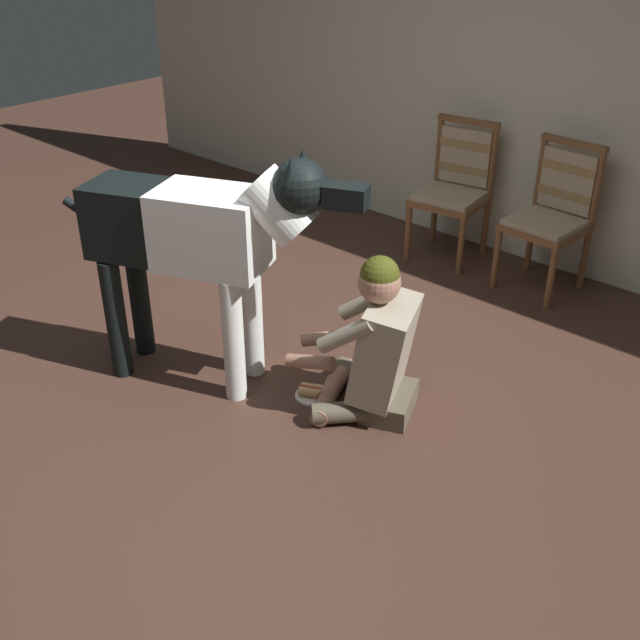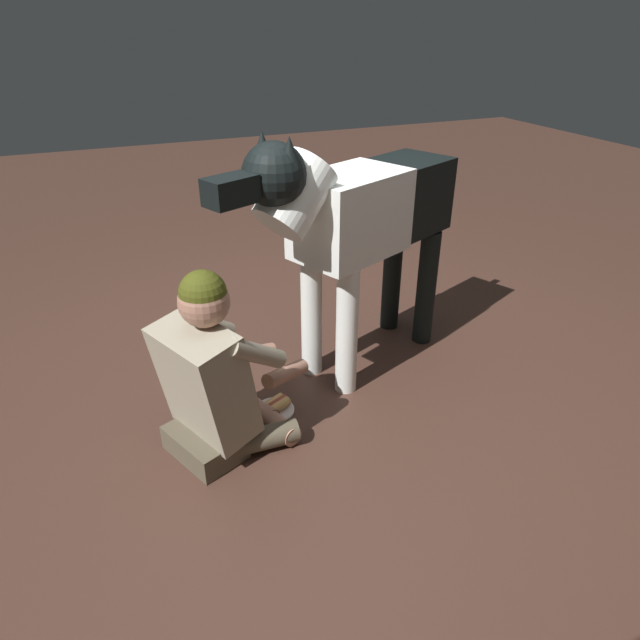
{
  "view_description": "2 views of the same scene",
  "coord_description": "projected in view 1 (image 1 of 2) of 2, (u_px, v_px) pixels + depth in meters",
  "views": [
    {
      "loc": [
        2.64,
        -2.27,
        2.39
      ],
      "look_at": [
        0.25,
        0.4,
        0.37
      ],
      "focal_mm": 43.24,
      "sensor_mm": 36.0,
      "label": 1
    },
    {
      "loc": [
        0.99,
        2.35,
        1.74
      ],
      "look_at": [
        0.12,
        0.29,
        0.5
      ],
      "focal_mm": 31.05,
      "sensor_mm": 36.0,
      "label": 2
    }
  ],
  "objects": [
    {
      "name": "back_wall",
      "position": [
        511.0,
        69.0,
        5.25
      ],
      "size": [
        7.69,
        0.1,
        2.6
      ],
      "primitive_type": "cube",
      "color": "beige",
      "rests_on": "ground"
    },
    {
      "name": "hot_dog_on_plate",
      "position": [
        314.0,
        392.0,
        4.13
      ],
      "size": [
        0.2,
        0.2,
        0.06
      ],
      "color": "silver",
      "rests_on": "ground"
    },
    {
      "name": "ground_plane",
      "position": [
        237.0,
        390.0,
        4.19
      ],
      "size": [
        13.3,
        13.3,
        0.0
      ],
      "primitive_type": "plane",
      "color": "#422A21"
    },
    {
      "name": "person_sitting_on_floor",
      "position": [
        374.0,
        350.0,
        3.87
      ],
      "size": [
        0.72,
        0.62,
        0.87
      ],
      "color": "brown",
      "rests_on": "ground"
    },
    {
      "name": "dining_chair_left_of_pair",
      "position": [
        456.0,
        183.0,
        5.49
      ],
      "size": [
        0.52,
        0.52,
        0.98
      ],
      "color": "brown",
      "rests_on": "ground"
    },
    {
      "name": "dining_chair_right_of_pair",
      "position": [
        554.0,
        210.0,
        5.05
      ],
      "size": [
        0.49,
        0.5,
        0.98
      ],
      "color": "brown",
      "rests_on": "ground"
    },
    {
      "name": "large_dog",
      "position": [
        200.0,
        235.0,
        3.89
      ],
      "size": [
        1.56,
        0.79,
        1.33
      ],
      "color": "white",
      "rests_on": "ground"
    }
  ]
}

